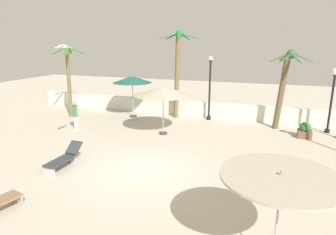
{
  "coord_description": "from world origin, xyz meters",
  "views": [
    {
      "loc": [
        4.65,
        -9.85,
        5.0
      ],
      "look_at": [
        0.0,
        3.27,
        1.4
      ],
      "focal_mm": 31.25,
      "sensor_mm": 36.0,
      "label": 1
    }
  ],
  "objects_px": {
    "patio_umbrella_1": "(132,80)",
    "lounge_chair_1": "(268,166)",
    "patio_umbrella_0": "(163,91)",
    "planter": "(305,131)",
    "seagull_0": "(63,46)",
    "lamp_post_0": "(210,86)",
    "palm_tree_1": "(69,72)",
    "lamp_post_2": "(333,91)",
    "guest_0": "(75,113)",
    "palm_tree_2": "(178,66)",
    "patio_umbrella_2": "(281,180)",
    "lounge_chair_0": "(64,158)",
    "palm_tree_0": "(285,80)"
  },
  "relations": [
    {
      "from": "lamp_post_2",
      "to": "lounge_chair_1",
      "type": "height_order",
      "value": "lamp_post_2"
    },
    {
      "from": "patio_umbrella_0",
      "to": "planter",
      "type": "xyz_separation_m",
      "value": [
        7.41,
        1.96,
        -2.04
      ]
    },
    {
      "from": "lamp_post_2",
      "to": "guest_0",
      "type": "relative_size",
      "value": 2.14
    },
    {
      "from": "patio_umbrella_0",
      "to": "palm_tree_2",
      "type": "height_order",
      "value": "palm_tree_2"
    },
    {
      "from": "palm_tree_1",
      "to": "lamp_post_0",
      "type": "xyz_separation_m",
      "value": [
        9.04,
        2.42,
        -0.83
      ]
    },
    {
      "from": "patio_umbrella_0",
      "to": "palm_tree_1",
      "type": "relative_size",
      "value": 0.65
    },
    {
      "from": "planter",
      "to": "lounge_chair_0",
      "type": "bearing_deg",
      "value": -142.34
    },
    {
      "from": "seagull_0",
      "to": "lamp_post_0",
      "type": "bearing_deg",
      "value": 65.26
    },
    {
      "from": "lamp_post_2",
      "to": "seagull_0",
      "type": "distance_m",
      "value": 14.04
    },
    {
      "from": "patio_umbrella_0",
      "to": "seagull_0",
      "type": "xyz_separation_m",
      "value": [
        -2.35,
        -4.93,
        2.41
      ]
    },
    {
      "from": "lamp_post_0",
      "to": "seagull_0",
      "type": "height_order",
      "value": "seagull_0"
    },
    {
      "from": "seagull_0",
      "to": "patio_umbrella_2",
      "type": "bearing_deg",
      "value": -23.09
    },
    {
      "from": "lamp_post_2",
      "to": "lounge_chair_0",
      "type": "relative_size",
      "value": 1.93
    },
    {
      "from": "patio_umbrella_1",
      "to": "lounge_chair_1",
      "type": "relative_size",
      "value": 1.64
    },
    {
      "from": "guest_0",
      "to": "palm_tree_0",
      "type": "bearing_deg",
      "value": 20.78
    },
    {
      "from": "palm_tree_1",
      "to": "planter",
      "type": "distance_m",
      "value": 14.95
    },
    {
      "from": "palm_tree_1",
      "to": "seagull_0",
      "type": "distance_m",
      "value": 8.33
    },
    {
      "from": "lamp_post_2",
      "to": "guest_0",
      "type": "bearing_deg",
      "value": -162.51
    },
    {
      "from": "palm_tree_0",
      "to": "guest_0",
      "type": "height_order",
      "value": "palm_tree_0"
    },
    {
      "from": "patio_umbrella_1",
      "to": "palm_tree_2",
      "type": "distance_m",
      "value": 3.18
    },
    {
      "from": "palm_tree_2",
      "to": "lamp_post_2",
      "type": "height_order",
      "value": "palm_tree_2"
    },
    {
      "from": "patio_umbrella_2",
      "to": "seagull_0",
      "type": "height_order",
      "value": "seagull_0"
    },
    {
      "from": "patio_umbrella_2",
      "to": "lamp_post_0",
      "type": "height_order",
      "value": "lamp_post_0"
    },
    {
      "from": "palm_tree_0",
      "to": "palm_tree_1",
      "type": "height_order",
      "value": "palm_tree_1"
    },
    {
      "from": "lamp_post_2",
      "to": "planter",
      "type": "bearing_deg",
      "value": -133.24
    },
    {
      "from": "palm_tree_1",
      "to": "lamp_post_0",
      "type": "distance_m",
      "value": 9.39
    },
    {
      "from": "palm_tree_1",
      "to": "lounge_chair_0",
      "type": "distance_m",
      "value": 9.08
    },
    {
      "from": "palm_tree_1",
      "to": "planter",
      "type": "relative_size",
      "value": 5.74
    },
    {
      "from": "patio_umbrella_1",
      "to": "lamp_post_0",
      "type": "bearing_deg",
      "value": 11.21
    },
    {
      "from": "patio_umbrella_0",
      "to": "planter",
      "type": "relative_size",
      "value": 3.74
    },
    {
      "from": "patio_umbrella_2",
      "to": "lounge_chair_0",
      "type": "relative_size",
      "value": 1.4
    },
    {
      "from": "lounge_chair_1",
      "to": "seagull_0",
      "type": "height_order",
      "value": "seagull_0"
    },
    {
      "from": "palm_tree_0",
      "to": "lamp_post_0",
      "type": "bearing_deg",
      "value": 171.14
    },
    {
      "from": "lamp_post_2",
      "to": "planter",
      "type": "relative_size",
      "value": 4.28
    },
    {
      "from": "patio_umbrella_1",
      "to": "patio_umbrella_2",
      "type": "height_order",
      "value": "patio_umbrella_1"
    },
    {
      "from": "lamp_post_2",
      "to": "lamp_post_0",
      "type": "bearing_deg",
      "value": 174.91
    },
    {
      "from": "patio_umbrella_0",
      "to": "guest_0",
      "type": "height_order",
      "value": "patio_umbrella_0"
    },
    {
      "from": "lamp_post_0",
      "to": "seagull_0",
      "type": "distance_m",
      "value": 10.13
    },
    {
      "from": "patio_umbrella_0",
      "to": "palm_tree_2",
      "type": "xyz_separation_m",
      "value": [
        -0.4,
        3.79,
        1.09
      ]
    },
    {
      "from": "palm_tree_1",
      "to": "patio_umbrella_0",
      "type": "bearing_deg",
      "value": -12.06
    },
    {
      "from": "palm_tree_0",
      "to": "palm_tree_2",
      "type": "bearing_deg",
      "value": 175.54
    },
    {
      "from": "lamp_post_2",
      "to": "lounge_chair_1",
      "type": "distance_m",
      "value": 7.85
    },
    {
      "from": "palm_tree_1",
      "to": "guest_0",
      "type": "xyz_separation_m",
      "value": [
        2.22,
        -2.55,
        -2.06
      ]
    },
    {
      "from": "lounge_chair_1",
      "to": "guest_0",
      "type": "height_order",
      "value": "guest_0"
    },
    {
      "from": "palm_tree_2",
      "to": "palm_tree_1",
      "type": "bearing_deg",
      "value": -162.02
    },
    {
      "from": "patio_umbrella_2",
      "to": "guest_0",
      "type": "height_order",
      "value": "patio_umbrella_2"
    },
    {
      "from": "palm_tree_0",
      "to": "lamp_post_2",
      "type": "xyz_separation_m",
      "value": [
        2.52,
        0.07,
        -0.51
      ]
    },
    {
      "from": "patio_umbrella_1",
      "to": "lounge_chair_1",
      "type": "xyz_separation_m",
      "value": [
        8.94,
        -6.57,
        -2.15
      ]
    },
    {
      "from": "patio_umbrella_0",
      "to": "lamp_post_2",
      "type": "bearing_deg",
      "value": 21.03
    },
    {
      "from": "lamp_post_2",
      "to": "guest_0",
      "type": "distance_m",
      "value": 14.51
    }
  ]
}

